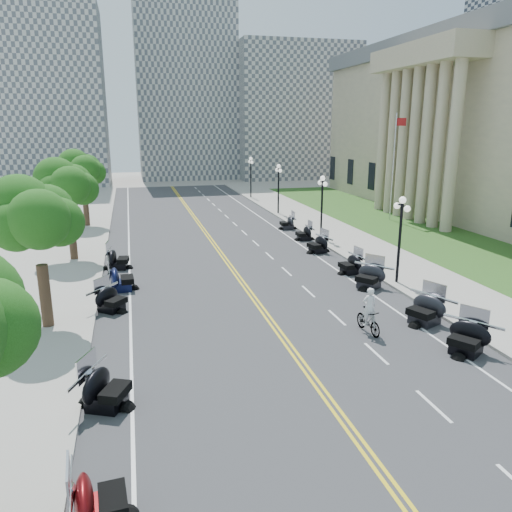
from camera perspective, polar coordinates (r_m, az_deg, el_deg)
ground at (r=23.34m, az=1.92°, el=-7.78°), size 160.00×160.00×0.00m
road at (r=32.54m, az=-2.93°, el=-1.20°), size 16.00×90.00×0.01m
centerline_yellow_a at (r=32.51m, az=-3.14°, el=-1.20°), size 0.12×90.00×0.00m
centerline_yellow_b at (r=32.56m, az=-2.73°, el=-1.17°), size 0.12×90.00×0.00m
edge_line_north at (r=34.30m, az=7.61°, el=-0.46°), size 0.12×90.00×0.00m
edge_line_south at (r=31.98m, az=-14.26°, el=-1.92°), size 0.12×90.00×0.00m
lane_dash_4 at (r=18.05m, az=19.61°, el=-15.83°), size 0.12×2.00×0.00m
lane_dash_5 at (r=21.06m, az=13.57°, el=-10.77°), size 0.12×2.00×0.00m
lane_dash_6 at (r=24.35m, az=9.23°, el=-6.95°), size 0.12×2.00×0.00m
lane_dash_7 at (r=27.83m, az=6.00°, el=-4.03°), size 0.12×2.00×0.00m
lane_dash_8 at (r=31.44m, az=3.52°, el=-1.77°), size 0.12×2.00×0.00m
lane_dash_9 at (r=35.13m, az=1.55°, el=0.03°), size 0.12×2.00×0.00m
lane_dash_10 at (r=38.88m, az=-0.04°, el=1.49°), size 0.12×2.00×0.00m
lane_dash_11 at (r=42.67m, az=-1.35°, el=2.68°), size 0.12×2.00×0.00m
lane_dash_12 at (r=46.50m, az=-2.44°, el=3.68°), size 0.12×2.00×0.00m
lane_dash_13 at (r=50.36m, az=-3.37°, el=4.53°), size 0.12×2.00×0.00m
lane_dash_14 at (r=54.24m, az=-4.17°, el=5.25°), size 0.12×2.00×0.00m
lane_dash_15 at (r=58.13m, az=-4.86°, el=5.88°), size 0.12×2.00×0.00m
lane_dash_16 at (r=62.04m, az=-5.47°, el=6.43°), size 0.12×2.00×0.00m
lane_dash_17 at (r=65.96m, az=-6.01°, el=6.91°), size 0.12×2.00×0.00m
lane_dash_18 at (r=69.89m, az=-6.49°, el=7.34°), size 0.12×2.00×0.00m
lane_dash_19 at (r=73.82m, az=-6.91°, el=7.72°), size 0.12×2.00×0.00m
sidewalk_north at (r=35.97m, az=13.70°, el=0.07°), size 5.00×90.00×0.15m
sidewalk_south at (r=32.27m, az=-21.56°, el=-2.25°), size 5.00×90.00×0.15m
lawn at (r=46.15m, az=16.85°, el=3.02°), size 9.00×60.00×0.10m
distant_block_a at (r=83.66m, az=-23.35°, el=16.40°), size 18.00×14.00×26.00m
distant_block_b at (r=89.47m, az=-8.09°, el=18.52°), size 16.00×12.00×30.00m
distant_block_c at (r=90.18m, az=4.14°, el=16.04°), size 20.00×14.00×22.00m
street_lamp_2 at (r=29.39m, az=16.09°, el=1.72°), size 0.50×1.20×4.90m
street_lamp_3 at (r=40.01m, az=7.52°, el=5.52°), size 0.50×1.20×4.90m
street_lamp_4 at (r=51.24m, az=2.58°, el=7.64°), size 0.50×1.20×4.90m
street_lamp_5 at (r=62.75m, az=-0.59°, el=8.97°), size 0.50×1.20×4.90m
flagpole at (r=49.14m, az=15.40°, el=9.65°), size 1.10×0.20×10.00m
tree_2 at (r=23.43m, az=-23.72°, el=3.20°), size 4.80×4.80×9.20m
tree_3 at (r=35.18m, az=-20.69°, el=6.98°), size 4.80×4.80×9.20m
tree_4 at (r=47.06m, az=-19.17°, el=8.85°), size 4.80×4.80×9.20m
motorcycle_n_4 at (r=21.93m, az=22.98°, el=-8.46°), size 2.91×2.91×1.47m
motorcycle_n_5 at (r=24.38m, az=18.77°, el=-5.67°), size 2.86×2.86×1.52m
motorcycle_n_6 at (r=28.80m, az=12.82°, el=-2.17°), size 2.94×2.94×1.47m
motorcycle_n_7 at (r=31.34m, az=10.75°, el=-0.82°), size 2.11×2.11×1.32m
motorcycle_n_8 at (r=36.10m, az=7.08°, el=1.44°), size 2.30×2.30×1.37m
motorcycle_n_9 at (r=40.00m, az=5.51°, el=2.71°), size 1.83×1.83×1.26m
motorcycle_n_10 at (r=44.11m, az=3.59°, el=3.90°), size 1.92×1.92×1.29m
motorcycle_s_3 at (r=13.15m, az=-17.61°, el=-24.89°), size 2.16×2.16×1.39m
motorcycle_s_4 at (r=17.38m, az=-16.82°, el=-14.10°), size 2.79×2.79×1.47m
motorcycle_s_6 at (r=25.66m, az=-16.23°, el=-4.64°), size 2.72×2.72×1.35m
motorcycle_s_7 at (r=28.66m, az=-15.20°, el=-2.37°), size 2.26×2.26×1.51m
motorcycle_s_8 at (r=32.97m, az=-15.53°, el=-0.22°), size 2.30×2.30×1.44m
bicycle at (r=22.73m, az=12.70°, el=-7.26°), size 0.71×1.90×1.12m
cyclist_rider at (r=22.24m, az=12.91°, el=-3.83°), size 0.64×0.42×1.75m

